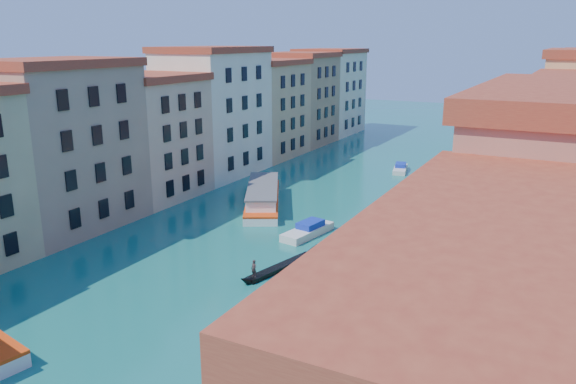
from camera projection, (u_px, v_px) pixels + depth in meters
name	position (u px, v px, depth m)	size (l,w,h in m)	color
left_bank_palazzos	(191.00, 121.00, 87.84)	(12.80, 128.40, 21.00)	beige
quay	(511.00, 221.00, 69.11)	(4.00, 140.00, 1.00)	#A69886
restaurant_awnings	(430.00, 381.00, 32.45)	(3.20, 44.55, 3.12)	maroon
mooring_poles_right	(404.00, 347.00, 39.23)	(1.44, 54.24, 3.20)	#572F1E
vaporetto_far	(263.00, 196.00, 77.16)	(12.63, 18.62, 2.80)	silver
gondola_fore	(281.00, 265.00, 55.63)	(3.65, 11.63, 2.35)	black
gondola_far	(367.00, 218.00, 70.51)	(3.21, 11.98, 1.71)	black
motorboat_mid	(308.00, 230.00, 65.34)	(3.69, 7.95, 1.58)	silver
motorboat_far	(400.00, 168.00, 97.02)	(3.45, 6.91, 1.37)	silver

